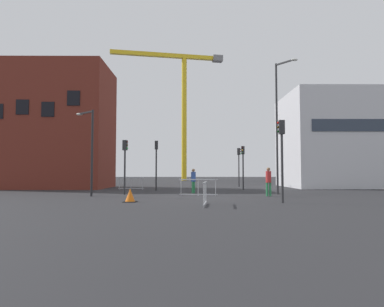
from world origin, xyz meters
TOP-DOWN VIEW (x-y plane):
  - ground at (0.00, 0.00)m, footprint 160.00×160.00m
  - brick_building at (-13.45, 11.06)m, footprint 10.90×6.92m
  - office_block at (16.08, 13.05)m, footprint 12.83×8.84m
  - construction_crane at (-1.76, 38.11)m, footprint 19.91×4.57m
  - streetlamp_tall at (5.97, 2.01)m, footprint 1.22×1.36m
  - streetlamp_short at (-6.60, 0.49)m, footprint 1.44×1.15m
  - traffic_light_median at (-2.93, 6.49)m, footprint 0.29×0.39m
  - traffic_light_verge at (-4.63, 2.04)m, footprint 0.39×0.31m
  - traffic_light_far at (4.43, -4.22)m, footprint 0.38×0.25m
  - traffic_light_near at (4.88, 13.53)m, footprint 0.39×0.32m
  - traffic_light_crosswalk at (4.43, 8.07)m, footprint 0.33×0.39m
  - pedestrian_walking at (0.07, 3.40)m, footprint 0.34×0.34m
  - pedestrian_waiting at (4.81, 0.35)m, footprint 0.34×0.34m
  - safety_barrier_rear at (0.35, 0.62)m, footprint 2.46×0.39m
  - safety_barrier_front at (0.51, -5.51)m, footprint 0.27×2.03m
  - safety_barrier_left_run at (0.06, 10.08)m, footprint 0.28×2.57m
  - safety_barrier_right_run at (-5.30, 8.27)m, footprint 2.24×0.22m
  - traffic_cone_by_barrier at (-3.25, -3.63)m, footprint 0.68×0.68m

SIDE VIEW (x-z plane):
  - ground at x=0.00m, z-range 0.00..0.00m
  - traffic_cone_by_barrier at x=-3.25m, z-range -0.02..0.66m
  - safety_barrier_front at x=0.51m, z-range 0.02..1.10m
  - safety_barrier_right_run at x=-5.30m, z-range 0.02..1.10m
  - safety_barrier_rear at x=0.35m, z-range 0.02..1.10m
  - safety_barrier_left_run at x=0.06m, z-range 0.02..1.10m
  - pedestrian_walking at x=0.07m, z-range 0.15..1.91m
  - pedestrian_waiting at x=4.81m, z-range 0.16..1.98m
  - traffic_light_verge at x=-4.63m, z-range 0.65..4.37m
  - traffic_light_crosswalk at x=4.43m, z-range 0.66..4.43m
  - traffic_light_near at x=4.88m, z-range 0.68..4.67m
  - traffic_light_median at x=-2.93m, z-range 0.69..4.78m
  - traffic_light_far at x=4.43m, z-range 0.70..4.84m
  - streetlamp_short at x=-6.60m, z-range 0.60..6.11m
  - office_block at x=16.08m, z-range 0.00..9.41m
  - streetlamp_tall at x=5.97m, z-range 0.67..9.80m
  - brick_building at x=-13.45m, z-range 0.00..11.59m
  - construction_crane at x=-1.76m, z-range 4.06..26.83m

